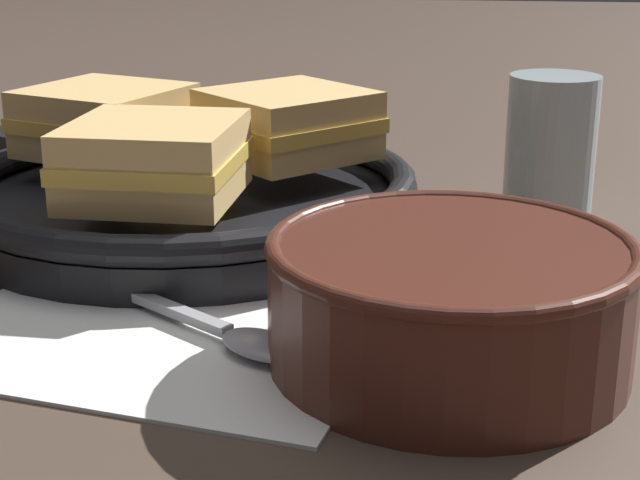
{
  "coord_description": "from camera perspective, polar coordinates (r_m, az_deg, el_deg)",
  "views": [
    {
      "loc": [
        0.06,
        -0.48,
        0.2
      ],
      "look_at": [
        -0.01,
        0.02,
        0.03
      ],
      "focal_mm": 55.0,
      "sensor_mm": 36.0,
      "label": 1
    }
  ],
  "objects": [
    {
      "name": "sandwich_near_right",
      "position": [
        0.71,
        -12.36,
        6.84
      ],
      "size": [
        0.13,
        0.13,
        0.05
      ],
      "rotation": [
        0.0,
        0.0,
        4.38
      ],
      "color": "#DBB26B",
      "rests_on": "skillet"
    },
    {
      "name": "skillet",
      "position": [
        0.67,
        -7.9,
        2.55
      ],
      "size": [
        0.4,
        0.32,
        0.04
      ],
      "color": "black",
      "rests_on": "ground_plane"
    },
    {
      "name": "drinking_glass",
      "position": [
        0.68,
        13.25,
        5.07
      ],
      "size": [
        0.06,
        0.06,
        0.1
      ],
      "color": "silver",
      "rests_on": "ground_plane"
    },
    {
      "name": "sandwich_far_left",
      "position": [
        0.59,
        -9.59,
        4.61
      ],
      "size": [
        0.1,
        0.1,
        0.05
      ],
      "rotation": [
        0.0,
        0.0,
        6.28
      ],
      "color": "#DBB26B",
      "rests_on": "skillet"
    },
    {
      "name": "ground_plane",
      "position": [
        0.53,
        1.0,
        -4.25
      ],
      "size": [
        4.0,
        4.0,
        0.0
      ],
      "primitive_type": "plane",
      "color": "#47382D"
    },
    {
      "name": "spoon",
      "position": [
        0.48,
        -5.09,
        -5.43
      ],
      "size": [
        0.14,
        0.1,
        0.01
      ],
      "rotation": [
        0.0,
        0.0,
        -0.59
      ],
      "color": "#9E9EA3",
      "rests_on": "napkin"
    },
    {
      "name": "sandwich_near_left",
      "position": [
        0.68,
        -1.89,
        6.78
      ],
      "size": [
        0.14,
        0.14,
        0.05
      ],
      "rotation": [
        0.0,
        0.0,
        2.39
      ],
      "color": "#DBB26B",
      "rests_on": "skillet"
    },
    {
      "name": "napkin",
      "position": [
        0.51,
        -8.74,
        -4.79
      ],
      "size": [
        0.25,
        0.22,
        0.0
      ],
      "color": "white",
      "rests_on": "ground_plane"
    },
    {
      "name": "soup_bowl",
      "position": [
        0.46,
        7.55,
        -3.13
      ],
      "size": [
        0.17,
        0.17,
        0.06
      ],
      "color": "#4C2319",
      "rests_on": "ground_plane"
    }
  ]
}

